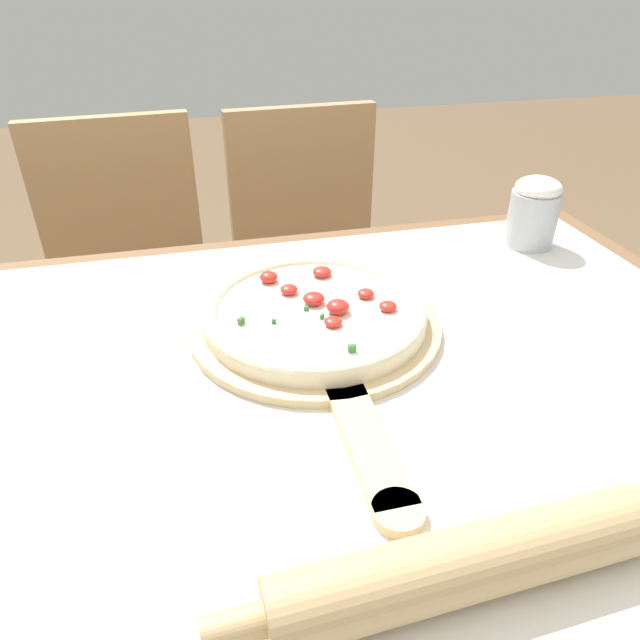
{
  "coord_description": "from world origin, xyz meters",
  "views": [
    {
      "loc": [
        -0.1,
        -0.5,
        1.19
      ],
      "look_at": [
        0.05,
        0.11,
        0.8
      ],
      "focal_mm": 32.0,
      "sensor_mm": 36.0,
      "label": 1
    }
  ],
  "objects_px": {
    "chair_left": "(132,282)",
    "chair_right": "(312,263)",
    "rolling_pin": "(467,563)",
    "pizza_peel": "(318,332)",
    "flour_cup": "(534,211)",
    "pizza": "(315,311)"
  },
  "relations": [
    {
      "from": "pizza",
      "to": "chair_left",
      "type": "relative_size",
      "value": 0.33
    },
    {
      "from": "rolling_pin",
      "to": "chair_left",
      "type": "height_order",
      "value": "chair_left"
    },
    {
      "from": "rolling_pin",
      "to": "chair_right",
      "type": "xyz_separation_m",
      "value": [
        0.12,
        1.08,
        -0.27
      ]
    },
    {
      "from": "pizza_peel",
      "to": "pizza",
      "type": "xyz_separation_m",
      "value": [
        0.0,
        0.02,
        0.02
      ]
    },
    {
      "from": "pizza_peel",
      "to": "flour_cup",
      "type": "height_order",
      "value": "flour_cup"
    },
    {
      "from": "rolling_pin",
      "to": "flour_cup",
      "type": "distance_m",
      "value": 0.7
    },
    {
      "from": "flour_cup",
      "to": "chair_left",
      "type": "bearing_deg",
      "value": 145.57
    },
    {
      "from": "chair_right",
      "to": "flour_cup",
      "type": "distance_m",
      "value": 0.65
    },
    {
      "from": "pizza",
      "to": "chair_right",
      "type": "xyz_separation_m",
      "value": [
        0.15,
        0.68,
        -0.27
      ]
    },
    {
      "from": "pizza",
      "to": "flour_cup",
      "type": "height_order",
      "value": "flour_cup"
    },
    {
      "from": "pizza_peel",
      "to": "chair_left",
      "type": "distance_m",
      "value": 0.81
    },
    {
      "from": "pizza",
      "to": "rolling_pin",
      "type": "bearing_deg",
      "value": -86.2
    },
    {
      "from": "chair_left",
      "to": "chair_right",
      "type": "distance_m",
      "value": 0.46
    },
    {
      "from": "rolling_pin",
      "to": "flour_cup",
      "type": "bearing_deg",
      "value": 55.13
    },
    {
      "from": "pizza",
      "to": "chair_right",
      "type": "height_order",
      "value": "chair_right"
    },
    {
      "from": "flour_cup",
      "to": "pizza",
      "type": "bearing_deg",
      "value": -157.56
    },
    {
      "from": "chair_right",
      "to": "flour_cup",
      "type": "xyz_separation_m",
      "value": [
        0.28,
        -0.5,
        0.31
      ]
    },
    {
      "from": "pizza_peel",
      "to": "flour_cup",
      "type": "xyz_separation_m",
      "value": [
        0.43,
        0.2,
        0.06
      ]
    },
    {
      "from": "pizza_peel",
      "to": "flour_cup",
      "type": "distance_m",
      "value": 0.48
    },
    {
      "from": "chair_left",
      "to": "flour_cup",
      "type": "relative_size",
      "value": 7.39
    },
    {
      "from": "pizza_peel",
      "to": "chair_right",
      "type": "xyz_separation_m",
      "value": [
        0.15,
        0.7,
        -0.25
      ]
    },
    {
      "from": "chair_left",
      "to": "pizza_peel",
      "type": "bearing_deg",
      "value": -70.73
    }
  ]
}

